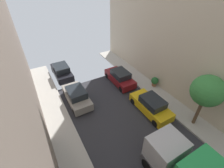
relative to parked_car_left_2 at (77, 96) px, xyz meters
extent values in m
cube|color=gray|center=(0.00, 0.04, -0.17)|extent=(1.76, 4.20, 0.76)
cube|color=#1E2328|center=(0.00, -0.11, 0.53)|extent=(1.56, 2.10, 0.64)
cylinder|color=black|center=(-0.78, 1.59, -0.40)|extent=(0.22, 0.64, 0.64)
cylinder|color=black|center=(0.78, 1.59, -0.40)|extent=(0.22, 0.64, 0.64)
cylinder|color=black|center=(-0.78, -1.51, -0.40)|extent=(0.22, 0.64, 0.64)
cylinder|color=black|center=(0.78, -1.51, -0.40)|extent=(0.22, 0.64, 0.64)
cube|color=black|center=(0.00, 5.34, -0.17)|extent=(1.76, 4.20, 0.76)
cube|color=#1E2328|center=(0.00, 5.19, 0.53)|extent=(1.56, 2.10, 0.64)
cylinder|color=black|center=(-0.78, 6.89, -0.40)|extent=(0.22, 0.64, 0.64)
cylinder|color=black|center=(0.78, 6.89, -0.40)|extent=(0.22, 0.64, 0.64)
cylinder|color=black|center=(-0.78, 3.79, -0.40)|extent=(0.22, 0.64, 0.64)
cylinder|color=black|center=(0.78, 3.79, -0.40)|extent=(0.22, 0.64, 0.64)
cube|color=gold|center=(5.40, -4.57, -0.17)|extent=(1.76, 4.20, 0.76)
cube|color=#1E2328|center=(5.40, -4.72, 0.53)|extent=(1.56, 2.10, 0.64)
cylinder|color=black|center=(4.62, -3.02, -0.40)|extent=(0.22, 0.64, 0.64)
cylinder|color=black|center=(6.18, -3.02, -0.40)|extent=(0.22, 0.64, 0.64)
cylinder|color=black|center=(4.62, -6.12, -0.40)|extent=(0.22, 0.64, 0.64)
cylinder|color=black|center=(6.18, -6.12, -0.40)|extent=(0.22, 0.64, 0.64)
cube|color=maroon|center=(5.40, 0.72, -0.17)|extent=(1.76, 4.20, 0.76)
cube|color=#1E2328|center=(5.40, 0.57, 0.53)|extent=(1.56, 2.10, 0.64)
cylinder|color=black|center=(4.62, 2.27, -0.40)|extent=(0.22, 0.64, 0.64)
cylinder|color=black|center=(6.18, 2.27, -0.40)|extent=(0.22, 0.64, 0.64)
cylinder|color=black|center=(4.62, -0.83, -0.40)|extent=(0.22, 0.64, 0.64)
cylinder|color=black|center=(6.18, -0.83, -0.40)|extent=(0.22, 0.64, 0.64)
cube|color=#B7B7BC|center=(2.70, -8.80, 1.11)|extent=(2.10, 1.80, 1.70)
cylinder|color=black|center=(1.72, -8.60, -0.24)|extent=(0.30, 0.96, 0.96)
cylinder|color=black|center=(3.68, -8.60, -0.24)|extent=(0.30, 0.96, 0.96)
cylinder|color=brown|center=(7.58, -7.56, 0.71)|extent=(0.26, 0.26, 2.55)
sphere|color=#38843D|center=(7.58, -7.56, 2.87)|extent=(2.37, 2.37, 2.37)
cylinder|color=brown|center=(8.27, -1.90, -0.39)|extent=(0.49, 0.49, 0.36)
sphere|color=#23602D|center=(8.27, -1.90, 0.11)|extent=(0.78, 0.78, 0.78)
camera|label=1|loc=(-2.83, -11.87, 9.95)|focal=25.31mm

